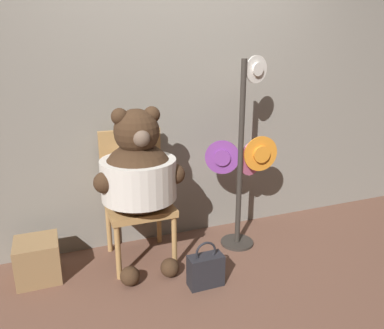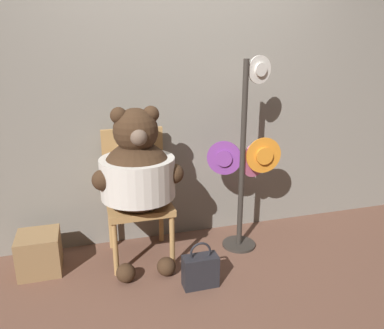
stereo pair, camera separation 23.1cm
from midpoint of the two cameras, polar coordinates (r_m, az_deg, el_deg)
ground_plane at (r=2.90m, az=-0.22°, el=-16.57°), size 14.00×14.00×0.00m
wall_back at (r=3.14m, az=-5.30°, el=12.33°), size 8.00×0.10×2.69m
chair at (r=2.98m, az=-10.75°, el=-4.20°), size 0.49×0.48×1.01m
teddy_bear at (r=2.75m, az=-10.50°, el=-1.53°), size 0.66×0.59×1.23m
hat_display_rack at (r=3.06m, az=5.84°, el=0.44°), size 0.58×0.28×1.56m
handbag_on_ground at (r=2.73m, az=-0.42°, el=-15.79°), size 0.25×0.12×0.34m
wooden_crate at (r=3.05m, az=-24.52°, el=-13.10°), size 0.30×0.30×0.30m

